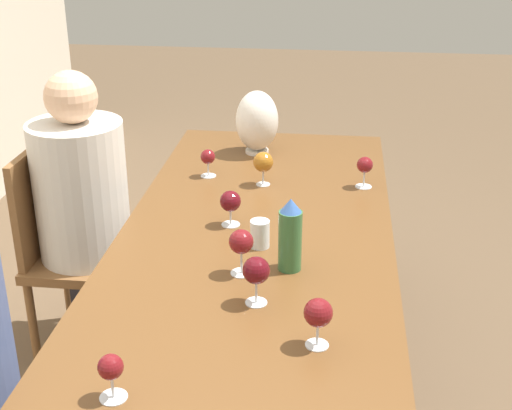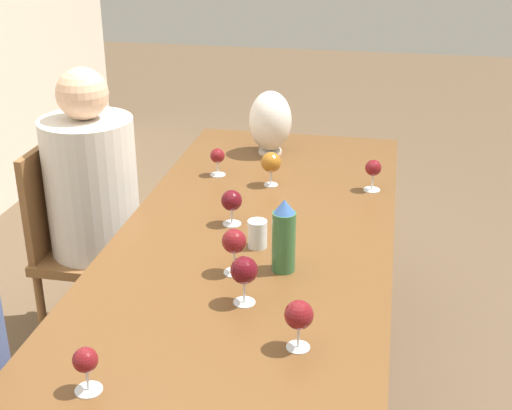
# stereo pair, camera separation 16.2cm
# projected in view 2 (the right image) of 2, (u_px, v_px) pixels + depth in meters

# --- Properties ---
(dining_table) EXTENTS (2.62, 0.94, 0.76)m
(dining_table) POSITION_uv_depth(u_px,v_px,m) (243.00, 279.00, 2.30)
(dining_table) COLOR brown
(dining_table) RESTS_ON ground_plane
(water_bottle) EXTENTS (0.07, 0.07, 0.24)m
(water_bottle) POSITION_uv_depth(u_px,v_px,m) (284.00, 236.00, 2.17)
(water_bottle) COLOR #336638
(water_bottle) RESTS_ON dining_table
(water_tumbler) EXTENTS (0.06, 0.06, 0.09)m
(water_tumbler) POSITION_uv_depth(u_px,v_px,m) (257.00, 234.00, 2.34)
(water_tumbler) COLOR silver
(water_tumbler) RESTS_ON dining_table
(vase) EXTENTS (0.19, 0.19, 0.28)m
(vase) POSITION_uv_depth(u_px,v_px,m) (270.00, 121.00, 3.14)
(vase) COLOR silver
(vase) RESTS_ON dining_table
(wine_glass_0) EXTENTS (0.07, 0.07, 0.13)m
(wine_glass_0) POSITION_uv_depth(u_px,v_px,m) (232.00, 201.00, 2.48)
(wine_glass_0) COLOR silver
(wine_glass_0) RESTS_ON dining_table
(wine_glass_1) EXTENTS (0.08, 0.08, 0.15)m
(wine_glass_1) POSITION_uv_depth(u_px,v_px,m) (234.00, 242.00, 2.15)
(wine_glass_1) COLOR silver
(wine_glass_1) RESTS_ON dining_table
(wine_glass_2) EXTENTS (0.08, 0.08, 0.14)m
(wine_glass_2) POSITION_uv_depth(u_px,v_px,m) (299.00, 316.00, 1.80)
(wine_glass_2) COLOR silver
(wine_glass_2) RESTS_ON dining_table
(wine_glass_3) EXTENTS (0.06, 0.06, 0.12)m
(wine_glass_3) POSITION_uv_depth(u_px,v_px,m) (217.00, 157.00, 2.92)
(wine_glass_3) COLOR silver
(wine_glass_3) RESTS_ON dining_table
(wine_glass_4) EXTENTS (0.07, 0.07, 0.12)m
(wine_glass_4) POSITION_uv_depth(u_px,v_px,m) (85.00, 362.00, 1.65)
(wine_glass_4) COLOR silver
(wine_glass_4) RESTS_ON dining_table
(wine_glass_5) EXTENTS (0.08, 0.08, 0.15)m
(wine_glass_5) POSITION_uv_depth(u_px,v_px,m) (244.00, 271.00, 2.00)
(wine_glass_5) COLOR silver
(wine_glass_5) RESTS_ON dining_table
(wine_glass_6) EXTENTS (0.07, 0.07, 0.13)m
(wine_glass_6) POSITION_uv_depth(u_px,v_px,m) (373.00, 169.00, 2.76)
(wine_glass_6) COLOR silver
(wine_glass_6) RESTS_ON dining_table
(wine_glass_7) EXTENTS (0.08, 0.08, 0.14)m
(wine_glass_7) POSITION_uv_depth(u_px,v_px,m) (271.00, 163.00, 2.81)
(wine_glass_7) COLOR silver
(wine_glass_7) RESTS_ON dining_table
(chair_far) EXTENTS (0.44, 0.44, 0.90)m
(chair_far) POSITION_uv_depth(u_px,v_px,m) (82.00, 240.00, 3.01)
(chair_far) COLOR brown
(chair_far) RESTS_ON ground_plane
(person_far) EXTENTS (0.37, 0.37, 1.23)m
(person_far) POSITION_uv_depth(u_px,v_px,m) (97.00, 206.00, 2.93)
(person_far) COLOR #2D2D38
(person_far) RESTS_ON ground_plane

